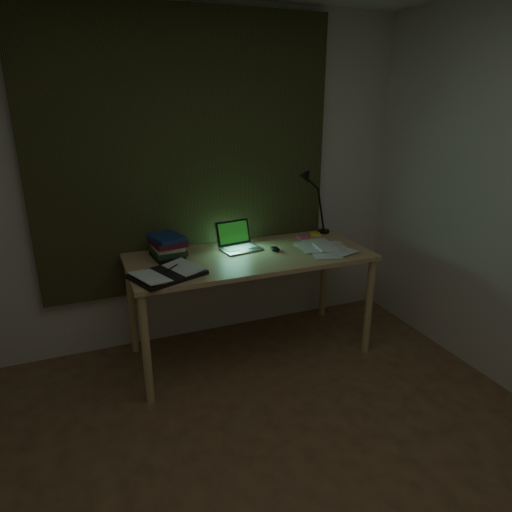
{
  "coord_description": "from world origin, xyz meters",
  "views": [
    {
      "loc": [
        -0.79,
        -1.35,
        1.87
      ],
      "look_at": [
        0.32,
        1.42,
        0.82
      ],
      "focal_mm": 32.0,
      "sensor_mm": 36.0,
      "label": 1
    }
  ],
  "objects": [
    {
      "name": "wall_back",
      "position": [
        0.0,
        2.0,
        1.25
      ],
      "size": [
        3.5,
        0.0,
        2.5
      ],
      "primitive_type": "cube",
      "color": "silver",
      "rests_on": "ground"
    },
    {
      "name": "curtain",
      "position": [
        0.0,
        1.96,
        1.45
      ],
      "size": [
        2.2,
        0.06,
        2.0
      ],
      "primitive_type": "cube",
      "color": "#272D16",
      "rests_on": "wall_back"
    },
    {
      "name": "desk",
      "position": [
        0.32,
        1.54,
        0.4
      ],
      "size": [
        1.73,
        0.76,
        0.79
      ],
      "primitive_type": null,
      "color": "tan",
      "rests_on": "floor"
    },
    {
      "name": "laptop",
      "position": [
        0.3,
        1.67,
        0.89
      ],
      "size": [
        0.33,
        0.36,
        0.2
      ],
      "primitive_type": null,
      "rotation": [
        0.0,
        0.0,
        0.16
      ],
      "color": "#A6A6AB",
      "rests_on": "desk"
    },
    {
      "name": "open_textbook",
      "position": [
        -0.31,
        1.35,
        0.81
      ],
      "size": [
        0.51,
        0.44,
        0.04
      ],
      "primitive_type": null,
      "rotation": [
        0.0,
        0.0,
        0.37
      ],
      "color": "silver",
      "rests_on": "desk"
    },
    {
      "name": "book_stack",
      "position": [
        -0.23,
        1.71,
        0.87
      ],
      "size": [
        0.24,
        0.28,
        0.17
      ],
      "primitive_type": null,
      "rotation": [
        0.0,
        0.0,
        0.14
      ],
      "color": "silver",
      "rests_on": "desk"
    },
    {
      "name": "loose_papers",
      "position": [
        0.85,
        1.47,
        0.8
      ],
      "size": [
        0.37,
        0.39,
        0.02
      ],
      "primitive_type": null,
      "rotation": [
        0.0,
        0.0,
        0.17
      ],
      "color": "silver",
      "rests_on": "desk"
    },
    {
      "name": "mouse",
      "position": [
        0.52,
        1.55,
        0.81
      ],
      "size": [
        0.07,
        0.1,
        0.03
      ],
      "primitive_type": "ellipsoid",
      "rotation": [
        0.0,
        0.0,
        0.2
      ],
      "color": "black",
      "rests_on": "desk"
    },
    {
      "name": "sticky_yellow",
      "position": [
        1.0,
        1.8,
        0.8
      ],
      "size": [
        0.1,
        0.1,
        0.02
      ],
      "primitive_type": "cube",
      "rotation": [
        0.0,
        0.0,
        -0.35
      ],
      "color": "yellow",
      "rests_on": "desk"
    },
    {
      "name": "sticky_pink",
      "position": [
        0.87,
        1.76,
        0.8
      ],
      "size": [
        0.08,
        0.08,
        0.02
      ],
      "primitive_type": "cube",
      "rotation": [
        0.0,
        0.0,
        0.01
      ],
      "color": "#F45F93",
      "rests_on": "desk"
    },
    {
      "name": "desk_lamp",
      "position": [
        1.1,
        1.84,
        1.05
      ],
      "size": [
        0.36,
        0.28,
        0.53
      ],
      "primitive_type": null,
      "rotation": [
        0.0,
        0.0,
        0.02
      ],
      "color": "black",
      "rests_on": "desk"
    }
  ]
}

